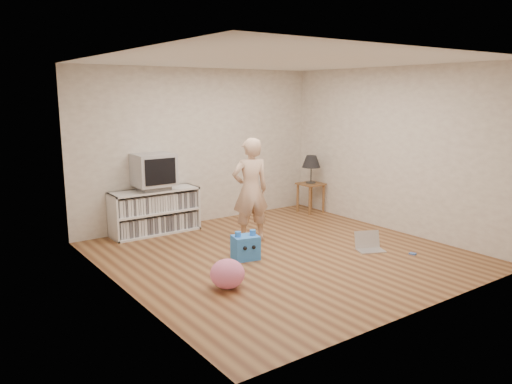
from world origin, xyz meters
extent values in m
plane|color=brown|center=(0.00, 0.00, 0.00)|extent=(4.50, 4.50, 0.00)
cube|color=#BDB2A6|center=(0.00, 2.25, 1.30)|extent=(4.50, 0.02, 2.60)
cube|color=#BDB2A6|center=(0.00, -2.25, 1.30)|extent=(4.50, 0.02, 2.60)
cube|color=#BDB2A6|center=(-2.25, 0.00, 1.30)|extent=(0.02, 4.50, 2.60)
cube|color=#BDB2A6|center=(2.25, 0.00, 1.30)|extent=(0.02, 4.50, 2.60)
cube|color=white|center=(0.00, 0.00, 2.60)|extent=(4.50, 4.50, 0.01)
cube|color=white|center=(-0.97, 2.23, 0.35)|extent=(1.40, 0.03, 0.70)
cube|color=white|center=(-1.65, 2.02, 0.35)|extent=(0.03, 0.45, 0.70)
cube|color=white|center=(-0.28, 2.02, 0.35)|extent=(0.03, 0.45, 0.70)
cube|color=white|center=(-0.97, 2.02, 0.01)|extent=(1.40, 0.45, 0.03)
cube|color=white|center=(-0.97, 2.02, 0.35)|extent=(1.34, 0.45, 0.03)
cube|color=white|center=(-0.97, 2.02, 0.68)|extent=(1.40, 0.45, 0.03)
cube|color=silver|center=(-0.97, 2.02, 0.35)|extent=(1.26, 0.36, 0.64)
cube|color=gray|center=(-0.97, 2.02, 0.73)|extent=(0.45, 0.35, 0.07)
cube|color=#ACACB1|center=(-0.97, 2.02, 1.02)|extent=(0.60, 0.52, 0.50)
cube|color=black|center=(-0.97, 1.75, 1.02)|extent=(0.50, 0.01, 0.40)
cylinder|color=brown|center=(1.82, 1.48, 0.26)|extent=(0.04, 0.04, 0.52)
cylinder|color=brown|center=(2.16, 1.48, 0.26)|extent=(0.04, 0.04, 0.52)
cylinder|color=brown|center=(1.82, 1.82, 0.26)|extent=(0.04, 0.04, 0.52)
cylinder|color=brown|center=(2.16, 1.82, 0.26)|extent=(0.04, 0.04, 0.52)
cube|color=brown|center=(1.99, 1.65, 0.54)|extent=(0.42, 0.42, 0.03)
cylinder|color=#333333|center=(1.99, 1.65, 0.56)|extent=(0.18, 0.18, 0.02)
cylinder|color=#333333|center=(1.99, 1.65, 0.74)|extent=(0.02, 0.02, 0.32)
imported|color=beige|center=(0.01, 0.78, 0.78)|extent=(0.64, 0.49, 1.56)
cube|color=silver|center=(1.10, -0.62, 0.01)|extent=(0.44, 0.39, 0.02)
cube|color=silver|center=(1.16, -0.50, 0.14)|extent=(0.37, 0.22, 0.24)
cube|color=black|center=(1.16, -0.50, 0.14)|extent=(0.32, 0.18, 0.20)
cube|color=#4B74C8|center=(1.46, -1.06, 0.01)|extent=(0.08, 0.10, 0.02)
cube|color=#2D81FD|center=(-0.52, 0.13, 0.16)|extent=(0.39, 0.33, 0.32)
cylinder|color=#2D81FD|center=(-0.63, 0.16, 0.36)|extent=(0.08, 0.08, 0.07)
cylinder|color=#2D81FD|center=(-0.42, 0.11, 0.36)|extent=(0.08, 0.08, 0.07)
sphere|color=black|center=(-0.61, 0.01, 0.20)|extent=(0.05, 0.05, 0.05)
sphere|color=black|center=(-0.49, -0.01, 0.20)|extent=(0.05, 0.05, 0.05)
ellipsoid|color=pink|center=(-1.27, -0.58, 0.17)|extent=(0.50, 0.50, 0.34)
camera|label=1|loc=(-4.14, -5.15, 2.19)|focal=35.00mm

